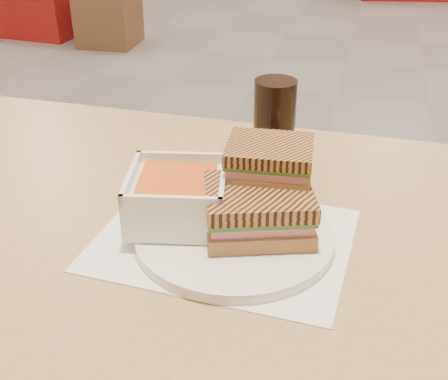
% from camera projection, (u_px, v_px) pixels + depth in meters
% --- Properties ---
extents(main_table, '(1.21, 0.72, 0.75)m').
position_uv_depth(main_table, '(177.00, 279.00, 0.88)').
color(main_table, tan).
rests_on(main_table, ground).
extents(tray_liner, '(0.34, 0.27, 0.00)m').
position_uv_depth(tray_liner, '(224.00, 239.00, 0.77)').
color(tray_liner, white).
rests_on(tray_liner, main_table).
extents(plate, '(0.26, 0.26, 0.01)m').
position_uv_depth(plate, '(235.00, 236.00, 0.77)').
color(plate, white).
rests_on(plate, tray_liner).
extents(soup_bowl, '(0.15, 0.15, 0.07)m').
position_uv_depth(soup_bowl, '(178.00, 198.00, 0.78)').
color(soup_bowl, white).
rests_on(soup_bowl, plate).
extents(panini_lower, '(0.16, 0.15, 0.06)m').
position_uv_depth(panini_lower, '(258.00, 210.00, 0.75)').
color(panini_lower, '#A0703B').
rests_on(panini_lower, plate).
extents(panini_upper, '(0.12, 0.10, 0.05)m').
position_uv_depth(panini_upper, '(269.00, 161.00, 0.77)').
color(panini_upper, '#A0703B').
rests_on(panini_upper, panini_lower).
extents(cola_glass, '(0.07, 0.07, 0.14)m').
position_uv_depth(cola_glass, '(274.00, 124.00, 0.93)').
color(cola_glass, black).
rests_on(cola_glass, main_table).
extents(bg_chair_0r, '(0.40, 0.40, 0.43)m').
position_uv_depth(bg_chair_0r, '(108.00, 14.00, 4.18)').
color(bg_chair_0r, brown).
rests_on(bg_chair_0r, ground).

